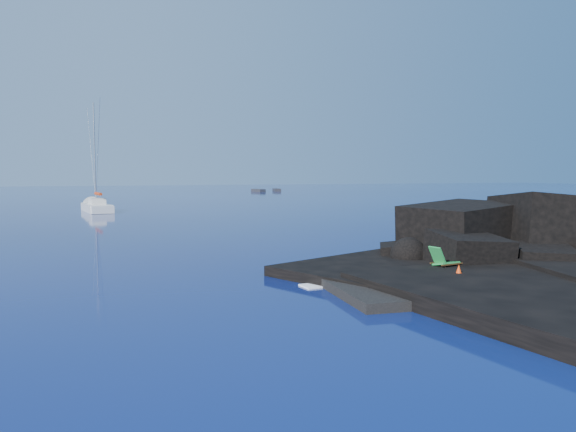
# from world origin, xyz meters

# --- Properties ---
(ground) EXTENTS (400.00, 400.00, 0.00)m
(ground) POSITION_xyz_m (0.00, 0.00, 0.00)
(ground) COLOR #04093B
(ground) RESTS_ON ground
(headland) EXTENTS (24.00, 24.00, 3.60)m
(headland) POSITION_xyz_m (13.00, 3.00, 0.00)
(headland) COLOR black
(headland) RESTS_ON ground
(beach) EXTENTS (9.08, 6.86, 0.70)m
(beach) POSITION_xyz_m (4.50, 0.50, 0.00)
(beach) COLOR black
(beach) RESTS_ON ground
(surf_foam) EXTENTS (10.00, 8.00, 0.06)m
(surf_foam) POSITION_xyz_m (5.00, 5.00, 0.00)
(surf_foam) COLOR white
(surf_foam) RESTS_ON ground
(sailboat) EXTENTS (3.88, 12.66, 13.06)m
(sailboat) POSITION_xyz_m (-5.95, 53.01, 0.00)
(sailboat) COLOR silver
(sailboat) RESTS_ON ground
(deck_chair) EXTENTS (1.91, 1.08, 1.24)m
(deck_chair) POSITION_xyz_m (6.27, 1.96, 0.97)
(deck_chair) COLOR #1C7E37
(deck_chair) RESTS_ON beach
(towel) EXTENTS (2.05, 1.02, 0.05)m
(towel) POSITION_xyz_m (3.45, 1.05, 0.38)
(towel) COLOR white
(towel) RESTS_ON beach
(sunbather) EXTENTS (1.59, 0.44, 0.21)m
(sunbather) POSITION_xyz_m (3.45, 1.05, 0.51)
(sunbather) COLOR #E19C76
(sunbather) RESTS_ON towel
(marker_cone) EXTENTS (0.48, 0.48, 0.61)m
(marker_cone) POSITION_xyz_m (5.37, 0.28, 0.66)
(marker_cone) COLOR #E43C0C
(marker_cone) RESTS_ON beach
(distant_boat_a) EXTENTS (2.32, 5.21, 0.67)m
(distant_boat_a) POSITION_xyz_m (34.74, 115.10, 0.00)
(distant_boat_a) COLOR #232328
(distant_boat_a) RESTS_ON ground
(distant_boat_b) EXTENTS (2.62, 5.30, 0.68)m
(distant_boat_b) POSITION_xyz_m (40.44, 117.37, 0.00)
(distant_boat_b) COLOR black
(distant_boat_b) RESTS_ON ground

